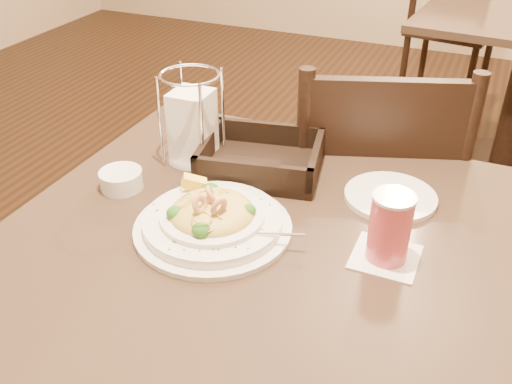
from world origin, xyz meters
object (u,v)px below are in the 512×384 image
at_px(drink_glass, 390,228).
at_px(butter_ramekin, 121,180).
at_px(main_table, 252,326).
at_px(side_plate, 390,197).
at_px(dining_chair_near, 367,208).
at_px(dining_chair_far, 451,22).
at_px(pasta_bowl, 212,219).
at_px(napkin_caddy, 193,124).
at_px(bread_basket, 261,161).

distance_m(drink_glass, butter_ramekin, 0.55).
bearing_deg(main_table, side_plate, 46.38).
distance_m(dining_chair_near, side_plate, 0.40).
bearing_deg(main_table, dining_chair_far, 87.74).
bearing_deg(dining_chair_far, butter_ramekin, 89.68).
xyz_separation_m(pasta_bowl, butter_ramekin, (-0.24, 0.06, -0.01)).
height_order(pasta_bowl, napkin_caddy, napkin_caddy).
bearing_deg(butter_ramekin, main_table, -8.25).
xyz_separation_m(dining_chair_far, bread_basket, (-0.17, -2.22, 0.26)).
bearing_deg(pasta_bowl, butter_ramekin, 165.81).
bearing_deg(dining_chair_near, bread_basket, 39.07).
bearing_deg(napkin_caddy, dining_chair_near, 42.52).
bearing_deg(bread_basket, drink_glass, -31.85).
xyz_separation_m(drink_glass, napkin_caddy, (-0.47, 0.18, 0.02)).
bearing_deg(bread_basket, butter_ramekin, -142.78).
distance_m(dining_chair_far, butter_ramekin, 2.45).
xyz_separation_m(main_table, dining_chair_far, (0.10, 2.45, -0.00)).
distance_m(dining_chair_far, side_plate, 2.24).
relative_size(pasta_bowl, drink_glass, 2.55).
xyz_separation_m(drink_glass, side_plate, (-0.03, 0.19, -0.06)).
distance_m(dining_chair_near, napkin_caddy, 0.56).
height_order(napkin_caddy, side_plate, napkin_caddy).
height_order(pasta_bowl, butter_ramekin, pasta_bowl).
bearing_deg(butter_ramekin, pasta_bowl, -14.19).
xyz_separation_m(dining_chair_far, napkin_caddy, (-0.33, -2.24, 0.32)).
distance_m(dining_chair_far, napkin_caddy, 2.28).
xyz_separation_m(side_plate, butter_ramekin, (-0.52, -0.17, 0.01)).
height_order(drink_glass, butter_ramekin, drink_glass).
relative_size(dining_chair_near, napkin_caddy, 4.57).
height_order(main_table, butter_ramekin, butter_ramekin).
bearing_deg(dining_chair_far, bread_basket, 94.88).
bearing_deg(dining_chair_far, pasta_bowl, 95.38).
relative_size(dining_chair_near, bread_basket, 3.31).
bearing_deg(bread_basket, pasta_bowl, -89.19).
relative_size(dining_chair_far, butter_ramekin, 10.67).
xyz_separation_m(main_table, side_plate, (0.21, 0.22, 0.24)).
bearing_deg(bread_basket, dining_chair_near, 58.01).
bearing_deg(pasta_bowl, dining_chair_near, 71.25).
relative_size(dining_chair_far, napkin_caddy, 4.57).
height_order(main_table, dining_chair_near, dining_chair_near).
xyz_separation_m(main_table, pasta_bowl, (-0.07, -0.02, 0.26)).
distance_m(main_table, dining_chair_near, 0.53).
distance_m(dining_chair_far, bread_basket, 2.24).
bearing_deg(napkin_caddy, pasta_bowl, -54.92).
bearing_deg(side_plate, main_table, -133.62).
bearing_deg(dining_chair_near, pasta_bowl, 52.30).
height_order(dining_chair_far, drink_glass, dining_chair_far).
height_order(main_table, pasta_bowl, pasta_bowl).
height_order(main_table, drink_glass, drink_glass).
xyz_separation_m(bread_basket, napkin_caddy, (-0.15, -0.01, 0.06)).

